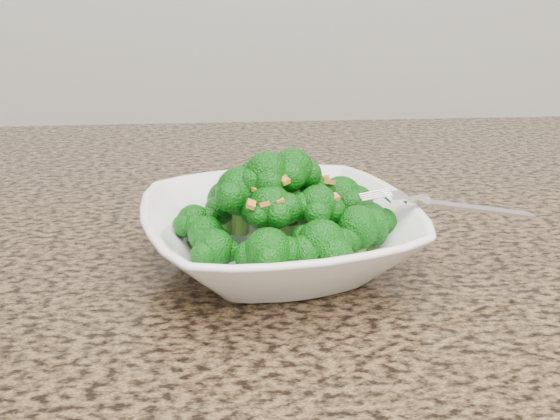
{
  "coord_description": "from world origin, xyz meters",
  "views": [
    {
      "loc": [
        -0.08,
        -0.22,
        1.15
      ],
      "look_at": [
        -0.04,
        0.3,
        0.95
      ],
      "focal_mm": 45.0,
      "sensor_mm": 36.0,
      "label": 1
    }
  ],
  "objects": [
    {
      "name": "broccoli_pile",
      "position": [
        -0.04,
        0.3,
        0.99
      ],
      "size": [
        0.19,
        0.19,
        0.07
      ],
      "primitive_type": null,
      "color": "#0A5A0A",
      "rests_on": "bowl"
    },
    {
      "name": "bowl",
      "position": [
        -0.04,
        0.3,
        0.93
      ],
      "size": [
        0.26,
        0.26,
        0.05
      ],
      "primitive_type": "imported",
      "rotation": [
        0.0,
        0.0,
        0.2
      ],
      "color": "white",
      "rests_on": "granite_counter"
    },
    {
      "name": "granite_counter",
      "position": [
        0.0,
        0.3,
        0.89
      ],
      "size": [
        1.64,
        1.04,
        0.03
      ],
      "primitive_type": "cube",
      "color": "brown",
      "rests_on": "cabinet"
    },
    {
      "name": "garlic_topping",
      "position": [
        -0.04,
        0.3,
        1.02
      ],
      "size": [
        0.12,
        0.12,
        0.01
      ],
      "primitive_type": null,
      "color": "orange",
      "rests_on": "broccoli_pile"
    },
    {
      "name": "fork",
      "position": [
        0.07,
        0.29,
        0.96
      ],
      "size": [
        0.16,
        0.05,
        0.01
      ],
      "primitive_type": null,
      "rotation": [
        0.0,
        0.0,
        0.18
      ],
      "color": "silver",
      "rests_on": "bowl"
    }
  ]
}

